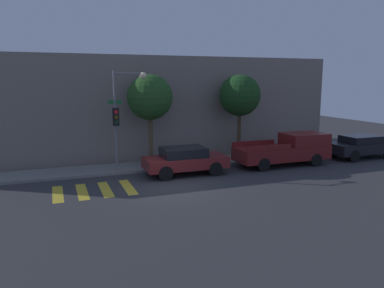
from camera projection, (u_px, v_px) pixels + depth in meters
The scene contains 10 objects.
ground_plane at pixel (173, 187), 17.30m from camera, with size 60.00×60.00×0.00m, color #333335.
sidewalk at pixel (150, 166), 21.30m from camera, with size 26.00×2.30×0.14m, color slate.
building_row at pixel (132, 106), 24.98m from camera, with size 26.00×6.00×6.35m, color slate.
crosswalk at pixel (94, 190), 16.83m from camera, with size 3.53×2.60×0.00m.
traffic_light_pole at pixel (122, 108), 19.25m from camera, with size 2.04×0.56×5.38m.
sedan_near_corner at pixel (185, 160), 19.57m from camera, with size 4.32×1.89×1.44m.
pickup_truck at pixel (287, 149), 21.74m from camera, with size 5.56×1.97×1.82m.
sedan_middle at pixel (362, 146), 23.70m from camera, with size 4.49×1.85×1.45m.
tree_near_corner at pixel (150, 98), 20.92m from camera, with size 2.56×2.56×5.24m.
tree_midblock at pixel (240, 96), 22.88m from camera, with size 2.54×2.54×5.25m.
Camera 1 is at (-5.06, -15.95, 4.93)m, focal length 35.00 mm.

